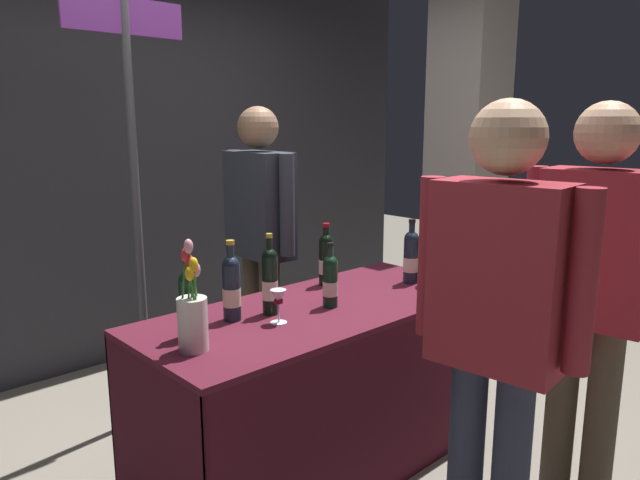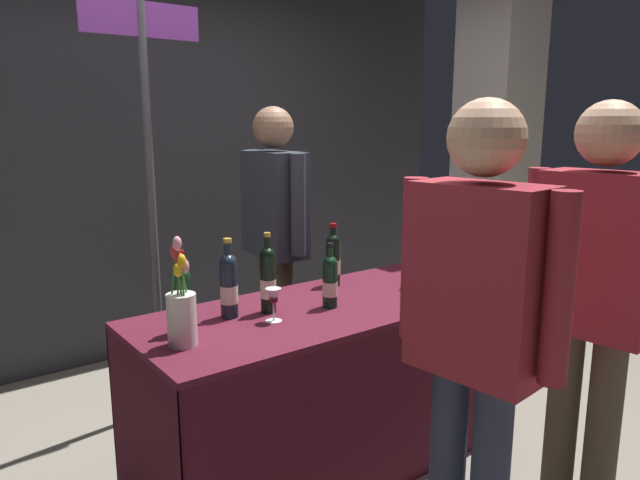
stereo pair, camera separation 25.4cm
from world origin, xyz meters
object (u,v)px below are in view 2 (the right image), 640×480
Objects in this scene: display_bottle_0 at (443,258)px; concrete_pillar at (498,104)px; booth_signpost at (149,163)px; vendor_presenter at (275,225)px; taster_foreground_right at (476,321)px; tasting_table at (320,357)px; wine_glass_near_vendor at (273,297)px; flower_vase at (182,312)px; featured_wine_bottle at (420,258)px.

concrete_pillar is at bearing 27.79° from display_bottle_0.
concrete_pillar reaches higher than booth_signpost.
vendor_presenter is 1.76m from taster_foreground_right.
wine_glass_near_vendor is at bearing -170.31° from tasting_table.
wine_glass_near_vendor is (-0.27, -0.05, 0.35)m from tasting_table.
concrete_pillar reaches higher than flower_vase.
flower_vase is at bearing -44.13° from vendor_presenter.
concrete_pillar is 1.85m from vendor_presenter.
wine_glass_near_vendor is 0.41m from flower_vase.
display_bottle_0 is at bearing -49.08° from featured_wine_bottle.
vendor_presenter reaches higher than display_bottle_0.
concrete_pillar is 1.66m from display_bottle_0.
booth_signpost is at bearing 170.02° from concrete_pillar.
concrete_pillar is 8.34× the size of flower_vase.
taster_foreground_right is at bearing -81.98° from booth_signpost.
flower_vase is 1.04m from taster_foreground_right.
booth_signpost is (-1.04, 1.10, 0.45)m from display_bottle_0.
wine_glass_near_vendor is (-0.87, -0.01, -0.04)m from featured_wine_bottle.
featured_wine_bottle is 1.13m from taster_foreground_right.
concrete_pillar is at bearing 23.53° from featured_wine_bottle.
taster_foreground_right is 0.75× the size of booth_signpost.
booth_signpost reaches higher than tasting_table.
vendor_presenter is 0.76× the size of booth_signpost.
wine_glass_near_vendor is 0.08× the size of vendor_presenter.
concrete_pillar is 2.06× the size of taster_foreground_right.
tasting_table is at bearing -164.02° from concrete_pillar.
tasting_table is 4.06× the size of flower_vase.
flower_vase is (-1.28, -0.03, -0.01)m from featured_wine_bottle.
concrete_pillar reaches higher than featured_wine_bottle.
wine_glass_near_vendor is at bearing 175.58° from display_bottle_0.
taster_foreground_right is (-0.10, -0.92, 0.45)m from tasting_table.
concrete_pillar is 10.42× the size of featured_wine_bottle.
featured_wine_bottle is 1.28m from flower_vase.
booth_signpost is (-0.27, 1.90, 0.39)m from taster_foreground_right.
display_bottle_0 is 2.37× the size of wine_glass_near_vendor.
tasting_table is 1.00× the size of taster_foreground_right.
display_bottle_0 is at bearing -2.23° from flower_vase.
display_bottle_0 is 0.20× the size of taster_foreground_right.
featured_wine_bottle is at bearing 130.92° from display_bottle_0.
tasting_table is 0.44m from wine_glass_near_vendor.
featured_wine_bottle is 0.15× the size of booth_signpost.
tasting_table is at bearing 9.69° from wine_glass_near_vendor.
featured_wine_bottle is 0.11m from display_bottle_0.
display_bottle_0 is 1.12m from taster_foreground_right.
booth_signpost is at bearing 133.52° from display_bottle_0.
booth_signpost is (-2.34, 0.41, -0.33)m from concrete_pillar.
vendor_presenter is at bearing 56.73° from wine_glass_near_vendor.
vendor_presenter is at bearing 41.97° from flower_vase.
flower_vase is 0.19× the size of booth_signpost.
wine_glass_near_vendor is at bearing -29.37° from vendor_presenter.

